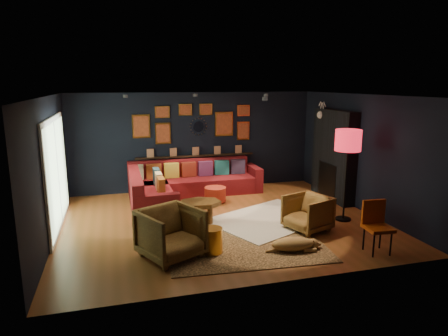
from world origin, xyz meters
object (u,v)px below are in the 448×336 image
object	(u,v)px
armchair_left	(171,231)
armchair_right	(308,211)
coffee_table	(200,205)
orange_chair	(376,222)
gold_stool	(212,241)
pouf	(215,194)
dog	(293,242)
floor_lamp	(348,144)
sectional	(179,187)

from	to	relation	value
armchair_left	armchair_right	distance (m)	2.80
coffee_table	orange_chair	world-z (taller)	orange_chair
coffee_table	gold_stool	world-z (taller)	coffee_table
pouf	gold_stool	world-z (taller)	gold_stool
pouf	armchair_right	world-z (taller)	armchair_right
armchair_left	orange_chair	xyz separation A→B (m)	(3.41, -0.67, 0.06)
armchair_left	orange_chair	size ratio (longest dim) A/B	1.04
coffee_table	orange_chair	xyz separation A→B (m)	(2.60, -2.15, 0.14)
pouf	dog	size ratio (longest dim) A/B	0.51
orange_chair	floor_lamp	bearing A→B (deg)	81.58
armchair_left	floor_lamp	world-z (taller)	floor_lamp
gold_stool	orange_chair	xyz separation A→B (m)	(2.72, -0.65, 0.30)
armchair_left	dog	bearing A→B (deg)	-35.30
sectional	coffee_table	world-z (taller)	sectional
coffee_table	floor_lamp	world-z (taller)	floor_lamp
armchair_left	floor_lamp	distance (m)	4.04
orange_chair	armchair_right	bearing A→B (deg)	123.16
sectional	orange_chair	bearing A→B (deg)	-55.19
orange_chair	armchair_left	bearing A→B (deg)	173.44
sectional	dog	size ratio (longest dim) A/B	3.34
pouf	dog	world-z (taller)	pouf
sectional	armchair_right	xyz separation A→B (m)	(2.10, -2.76, 0.06)
pouf	floor_lamp	size ratio (longest dim) A/B	0.27
armchair_right	orange_chair	distance (m)	1.39
coffee_table	armchair_right	bearing A→B (deg)	-25.86
coffee_table	armchair_right	xyz separation A→B (m)	(1.94, -0.94, 0.00)
pouf	armchair_left	world-z (taller)	armchair_left
coffee_table	armchair_right	size ratio (longest dim) A/B	1.21
coffee_table	armchair_left	xyz separation A→B (m)	(-0.81, -1.48, 0.08)
armchair_left	orange_chair	world-z (taller)	armchair_left
gold_stool	orange_chair	distance (m)	2.81
dog	floor_lamp	bearing A→B (deg)	42.44
sectional	floor_lamp	distance (m)	4.15
armchair_left	floor_lamp	xyz separation A→B (m)	(3.77, 0.88, 1.17)
coffee_table	dog	distance (m)	2.19
sectional	gold_stool	size ratio (longest dim) A/B	7.61
pouf	gold_stool	size ratio (longest dim) A/B	1.16
sectional	coffee_table	distance (m)	1.82
armchair_left	gold_stool	distance (m)	0.73
coffee_table	floor_lamp	size ratio (longest dim) A/B	0.49
coffee_table	orange_chair	size ratio (longest dim) A/B	1.05
sectional	dog	xyz separation A→B (m)	(1.40, -3.61, -0.15)
pouf	armchair_left	distance (m)	3.20
armchair_right	gold_stool	world-z (taller)	armchair_right
sectional	floor_lamp	size ratio (longest dim) A/B	1.78
sectional	coffee_table	xyz separation A→B (m)	(0.16, -1.82, 0.06)
gold_stool	dog	xyz separation A→B (m)	(1.36, -0.29, -0.05)
armchair_right	gold_stool	bearing A→B (deg)	-94.73
armchair_left	dog	distance (m)	2.09
orange_chair	dog	size ratio (longest dim) A/B	0.87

